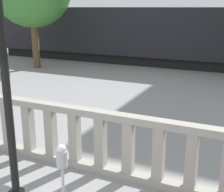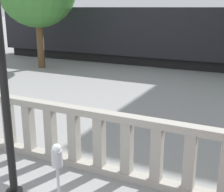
# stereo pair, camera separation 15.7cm
# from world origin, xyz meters

# --- Properties ---
(balustrade) EXTENTS (15.31, 0.24, 1.32)m
(balustrade) POSITION_xyz_m (-0.00, 3.06, 0.66)
(balustrade) COLOR #9E998E
(balustrade) RESTS_ON ground
(parking_meter) EXTENTS (0.15, 0.15, 1.52)m
(parking_meter) POSITION_xyz_m (0.43, 1.09, 1.20)
(parking_meter) COLOR #99999E
(parking_meter) RESTS_ON ground
(train_near) EXTENTS (27.96, 2.77, 3.84)m
(train_near) POSITION_xyz_m (0.77, 15.73, 1.71)
(train_near) COLOR black
(train_near) RESTS_ON ground
(train_far) EXTENTS (28.25, 2.65, 3.84)m
(train_far) POSITION_xyz_m (-6.77, 31.42, 1.71)
(train_far) COLOR black
(train_far) RESTS_ON ground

